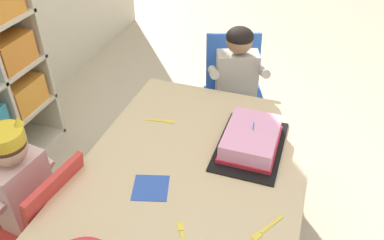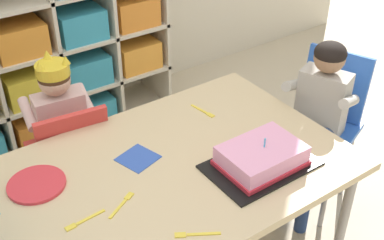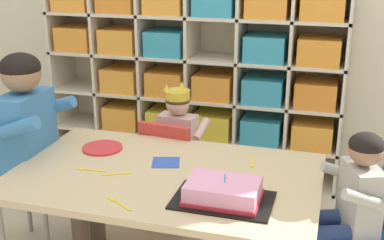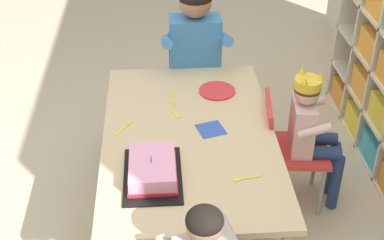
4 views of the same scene
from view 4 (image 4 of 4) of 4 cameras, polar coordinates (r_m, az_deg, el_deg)
ground at (r=3.07m, az=-0.25°, el=-10.27°), size 16.00×16.00×0.00m
activity_table at (r=2.72m, az=-0.28°, el=-2.19°), size 1.36×0.85×0.58m
classroom_chair_blue at (r=3.00m, az=9.81°, el=-2.56°), size 0.36×0.39×0.65m
child_with_crown at (r=2.94m, az=12.22°, el=-0.51°), size 0.31×0.32×0.82m
classroom_chair_adult_side at (r=3.45m, az=0.25°, el=4.47°), size 0.36×0.33×0.69m
adult_helper_seated at (r=3.25m, az=0.44°, el=6.84°), size 0.44×0.41×1.06m
birthday_cake_on_tray at (r=2.43m, az=-4.14°, el=-5.20°), size 0.39×0.26×0.12m
paper_plate_stack at (r=3.04m, az=2.61°, el=3.05°), size 0.20×0.20×0.01m
paper_napkin_square at (r=2.73m, az=1.96°, el=-0.97°), size 0.16×0.16×0.00m
fork_scattered_mid_table at (r=2.97m, az=-2.03°, el=2.25°), size 0.14×0.02×0.00m
fork_near_child_seat at (r=2.44m, az=5.56°, el=-6.06°), size 0.04×0.13×0.00m
fork_at_table_front_edge at (r=2.76m, az=-6.97°, el=-0.74°), size 0.13×0.09×0.00m
fork_by_napkin at (r=2.85m, az=-1.95°, el=0.75°), size 0.12×0.08×0.00m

